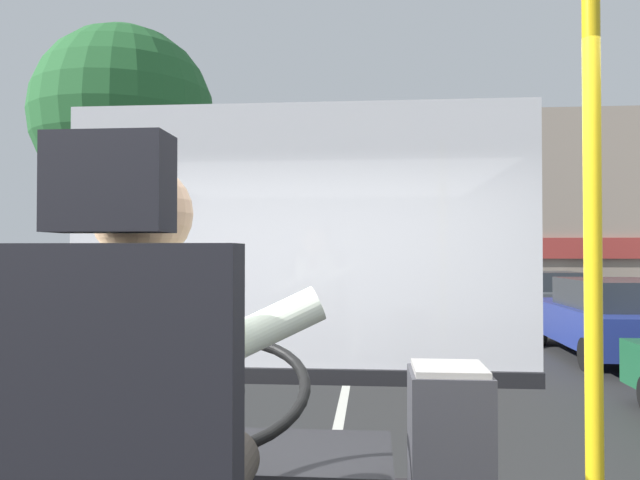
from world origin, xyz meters
name	(u,v)px	position (x,y,z in m)	size (l,w,h in m)	color
ground	(350,370)	(0.00, 8.80, -0.02)	(18.00, 44.00, 0.06)	#2B2B2B
bus_driver	(151,411)	(-0.09, -0.30, 1.62)	(0.74, 0.59, 0.83)	#332D28
handrail_pole	(593,309)	(0.94, -0.01, 1.82)	(0.04, 0.04, 2.03)	gold
windshield_panel	(299,273)	(0.00, 1.62, 1.85)	(2.50, 0.08, 1.48)	silver
street_tree	(124,117)	(-4.30, 9.62, 4.51)	(3.38, 3.38, 6.22)	#4C3828
shop_building	(507,218)	(4.76, 18.95, 3.08)	(10.35, 4.63, 6.17)	gray
parked_car_blue	(614,317)	(4.83, 10.22, 0.75)	(2.01, 4.50, 1.46)	navy
parked_car_charcoal	(544,296)	(5.19, 16.20, 0.73)	(1.88, 4.43, 1.42)	#474C51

